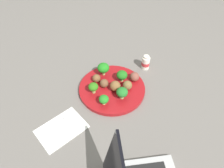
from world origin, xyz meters
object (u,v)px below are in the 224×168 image
Objects in this scene: yogurt_bottle at (146,63)px; broccoli_floret_near_rim at (122,92)px; meatball_back_left at (104,83)px; meatball_center at (127,85)px; meatball_mid_left at (115,86)px; broccoli_floret_front_right at (103,68)px; meatball_front_right at (134,77)px; knife at (66,130)px; meatball_front_left at (96,78)px; broccoli_floret_back_right at (122,75)px; broccoli_floret_center at (104,99)px; fork at (60,124)px; plate at (112,89)px; broccoli_floret_mid_left at (93,87)px; napkin at (61,129)px.

broccoli_floret_near_rim is at bearing -164.48° from yogurt_bottle.
meatball_back_left is 0.93× the size of meatball_center.
broccoli_floret_front_right is at bearing 72.52° from meatball_mid_left.
meatball_front_right is 0.58× the size of yogurt_bottle.
knife is at bearing 170.92° from broccoli_floret_near_rim.
meatball_front_left is 0.79× the size of meatball_mid_left.
yogurt_bottle is at bearing -19.03° from meatball_front_left.
broccoli_floret_front_right reaches higher than meatball_center.
broccoli_floret_back_right is 1.20× the size of broccoli_floret_center.
meatball_front_right is at bearing -6.93° from fork.
broccoli_floret_center reaches higher than meatball_center.
broccoli_floret_back_right is 0.11m from meatball_front_left.
fork is at bearing 164.55° from broccoli_floret_center.
plate is 1.93× the size of knife.
meatball_front_left is at bearing 106.90° from plate.
broccoli_floret_mid_left is at bearing 7.76° from fork.
plate is 0.21m from yogurt_bottle.
broccoli_floret_near_rim is at bearing -9.08° from knife.
meatball_front_right is (0.18, 0.00, -0.01)m from broccoli_floret_center.
meatball_mid_left is 0.31× the size of knife.
broccoli_floret_mid_left reaches higher than meatball_front_left.
broccoli_floret_back_right is at bearing 70.29° from meatball_center.
broccoli_floret_mid_left is (-0.13, 0.03, 0.00)m from broccoli_floret_back_right.
meatball_back_left reaches higher than plate.
meatball_mid_left is at bearing 15.38° from broccoli_floret_center.
broccoli_floret_mid_left is at bearing 143.51° from meatball_mid_left.
broccoli_floret_center is 0.29× the size of knife.
meatball_front_left is at bearing 61.49° from broccoli_floret_center.
broccoli_floret_back_right is at bearing -41.39° from meatball_front_left.
knife is at bearing -161.91° from broccoli_floret_mid_left.
napkin is at bearing 108.99° from knife.
meatball_mid_left is at bearing -78.72° from meatball_front_left.
meatball_mid_left reaches higher than meatball_center.
knife is (-0.00, -0.04, -0.00)m from fork.
broccoli_floret_back_right is at bearing 44.89° from broccoli_floret_near_rim.
broccoli_floret_center reaches higher than meatball_front_right.
meatball_back_left is 0.90× the size of meatball_front_right.
fork is (-0.30, 0.06, -0.03)m from meatball_center.
broccoli_floret_near_rim is 0.30× the size of napkin.
yogurt_bottle reaches higher than meatball_back_left.
fork is at bearing 178.40° from plate.
plate is 7.63× the size of meatball_back_left.
broccoli_floret_mid_left is 0.09m from meatball_mid_left.
yogurt_bottle reaches higher than meatball_front_right.
plate is 0.09m from broccoli_floret_mid_left.
plate is 0.08m from meatball_front_left.
broccoli_floret_front_right is 0.17m from broccoli_floret_center.
broccoli_floret_mid_left reaches higher than meatball_back_left.
meatball_mid_left is (0.08, 0.02, -0.00)m from broccoli_floret_center.
meatball_back_left is (0.05, -0.01, -0.01)m from broccoli_floret_mid_left.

